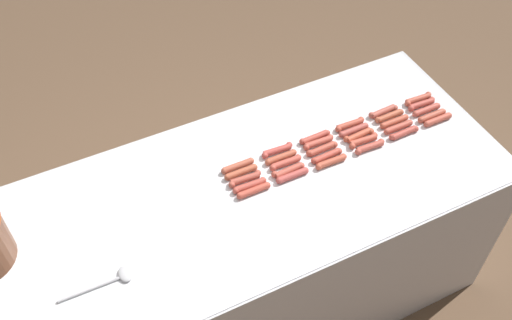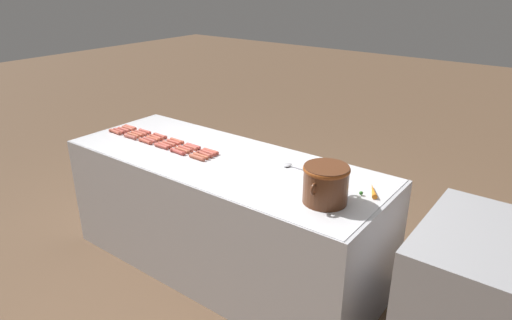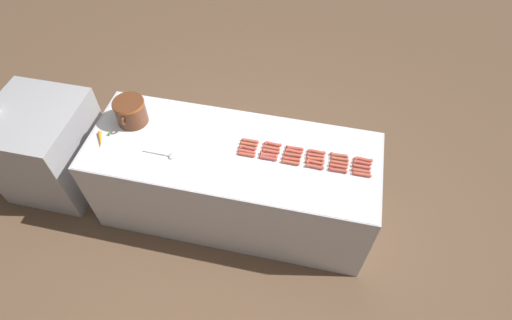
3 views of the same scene
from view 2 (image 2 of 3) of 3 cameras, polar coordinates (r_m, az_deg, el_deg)
The scene contains 36 objects.
ground_plane at distance 3.60m, azimuth -3.94°, elevation -12.93°, with size 20.00×20.00×0.00m, color brown.
griddle_counter at distance 3.37m, azimuth -4.14°, elevation -6.79°, with size 0.90×2.39×0.89m.
back_cabinet at distance 2.73m, azimuth 27.24°, elevation -17.13°, with size 0.83×0.78×0.91m, color #A0A0A4.
hot_dog_0 at distance 3.91m, azimuth -15.55°, elevation 4.00°, with size 0.03×0.15×0.03m.
hot_dog_1 at distance 3.77m, azimuth -13.82°, elevation 3.51°, with size 0.03×0.15×0.03m.
hot_dog_2 at distance 3.64m, azimuth -12.00°, elevation 3.00°, with size 0.03×0.15×0.03m.
hot_dog_3 at distance 3.51m, azimuth -9.93°, elevation 2.40°, with size 0.03×0.15×0.03m.
hot_dog_4 at distance 3.38m, azimuth -7.91°, elevation 1.75°, with size 0.03×0.15×0.03m.
hot_dog_5 at distance 3.27m, azimuth -5.71°, elevation 1.10°, with size 0.03×0.15×0.03m.
hot_dog_6 at distance 3.88m, azimuth -15.86°, elevation 3.85°, with size 0.03×0.15×0.03m.
hot_dog_7 at distance 3.75m, azimuth -14.28°, elevation 3.34°, with size 0.03×0.15×0.03m.
hot_dog_8 at distance 3.61m, azimuth -12.45°, elevation 2.80°, with size 0.04×0.15×0.03m.
hot_dog_9 at distance 3.48m, azimuth -10.37°, elevation 2.22°, with size 0.03×0.15×0.03m.
hot_dog_10 at distance 3.36m, azimuth -8.28°, elevation 1.58°, with size 0.04×0.15×0.03m.
hot_dog_11 at distance 3.24m, azimuth -6.06°, elevation 0.92°, with size 0.03×0.15×0.03m.
hot_dog_12 at distance 3.86m, azimuth -16.34°, elevation 3.69°, with size 0.03×0.15×0.03m.
hot_dog_13 at distance 3.73m, azimuth -14.74°, elevation 3.20°, with size 0.03×0.15×0.03m.
hot_dog_14 at distance 3.59m, azimuth -12.86°, elevation 2.64°, with size 0.04×0.15×0.03m.
hot_dog_15 at distance 3.46m, azimuth -10.90°, elevation 2.04°, with size 0.03×0.15×0.03m.
hot_dog_16 at distance 3.34m, azimuth -8.87°, elevation 1.42°, with size 0.03×0.15×0.03m.
hot_dog_17 at distance 3.22m, azimuth -6.48°, elevation 0.72°, with size 0.04×0.15×0.03m.
hot_dog_18 at distance 3.84m, azimuth -16.83°, elevation 3.54°, with size 0.03×0.15×0.03m.
hot_dog_19 at distance 3.71m, azimuth -15.20°, elevation 3.04°, with size 0.03×0.15×0.03m.
hot_dog_20 at distance 3.57m, azimuth -13.26°, elevation 2.47°, with size 0.03×0.15×0.03m.
hot_dog_21 at distance 3.44m, azimuth -11.44°, elevation 1.87°, with size 0.03×0.15×0.03m.
hot_dog_22 at distance 3.32m, azimuth -9.26°, elevation 1.23°, with size 0.03×0.15×0.03m.
hot_dog_23 at distance 3.19m, azimuth -6.97°, elevation 0.52°, with size 0.03×0.15×0.03m.
hot_dog_24 at distance 3.83m, azimuth -17.30°, elevation 3.42°, with size 0.04×0.15×0.03m.
hot_dog_25 at distance 3.68m, azimuth -15.57°, elevation 2.86°, with size 0.03×0.15×0.03m.
hot_dog_26 at distance 3.55m, azimuth -13.75°, elevation 2.31°, with size 0.03×0.15×0.03m.
hot_dog_27 at distance 3.42m, azimuth -11.86°, elevation 1.72°, with size 0.03×0.15×0.03m.
hot_dog_28 at distance 3.29m, azimuth -9.83°, elevation 1.04°, with size 0.04×0.15×0.03m.
hot_dog_29 at distance 3.17m, azimuth -7.46°, elevation 0.33°, with size 0.03×0.15×0.03m.
bean_pot at distance 2.55m, azimuth 8.79°, elevation -2.80°, with size 0.33×0.26×0.22m.
serving_spoon at distance 3.02m, azimuth 4.70°, elevation -0.84°, with size 0.07×0.27×0.02m.
carrot at distance 2.76m, azimuth 14.45°, elevation -3.75°, with size 0.17×0.11×0.03m.
Camera 2 is at (2.19, 1.96, 2.09)m, focal length 31.75 mm.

